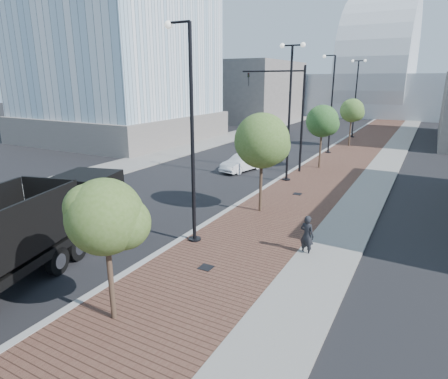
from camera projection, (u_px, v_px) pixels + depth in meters
The scene contains 23 objects.
sidewalk at pixel (369, 146), 40.93m from camera, with size 7.00×140.00×0.12m, color #4C2D23.
concrete_strip at pixel (396, 149), 39.69m from camera, with size 2.40×140.00×0.13m, color slate.
curb at pixel (336, 144), 42.53m from camera, with size 0.30×140.00×0.14m, color gray.
west_sidewalk at pixel (233, 136), 48.51m from camera, with size 4.00×140.00×0.12m, color slate.
dump_truck at pixel (40, 232), 14.52m from camera, with size 5.69×13.49×3.30m.
white_sedan at pixel (242, 163), 30.03m from camera, with size 1.40×4.01×1.32m, color silver.
dark_car_mid at pixel (281, 133), 46.95m from camera, with size 1.97×4.27×1.19m, color black.
dark_car_far at pixel (322, 127), 53.06m from camera, with size 1.68×4.13×1.20m, color black.
pedestrian at pixel (307, 235), 15.54m from camera, with size 0.63×0.41×1.72m, color black.
streetlight_1 at pixel (190, 146), 15.82m from camera, with size 1.44×0.56×9.21m.
streetlight_2 at pixel (289, 113), 25.76m from camera, with size 1.72×0.56×9.28m.
streetlight_3 at pixel (330, 109), 36.06m from camera, with size 1.44×0.56×9.21m.
streetlight_4 at pixel (355, 98), 46.00m from camera, with size 1.72×0.56×9.28m.
traffic_mast at pixel (291, 107), 28.66m from camera, with size 5.09×0.20×8.00m.
tree_0 at pixel (107, 217), 10.53m from camera, with size 2.24×2.17×4.42m.
tree_1 at pixel (263, 141), 19.64m from camera, with size 2.87×2.87×5.38m.
tree_2 at pixel (323, 121), 29.79m from camera, with size 2.55×2.53×5.12m.
tree_3 at pixel (352, 111), 39.90m from camera, with size 2.48×2.45×5.10m.
tower_podium at pixel (123, 126), 46.42m from camera, with size 19.00×19.00×3.00m, color #69635E.
convention_center at pixel (378, 84), 79.76m from camera, with size 50.00×30.00×50.00m.
commercial_block_nw at pixel (250, 91), 67.23m from camera, with size 14.00×20.00×10.00m, color #645E5A.
utility_cover_1 at pixel (206, 267), 14.43m from camera, with size 0.50×0.50×0.02m, color black.
utility_cover_2 at pixel (297, 194), 23.70m from camera, with size 0.50×0.50×0.02m, color black.
Camera 1 is at (9.24, -3.12, 6.98)m, focal length 30.50 mm.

